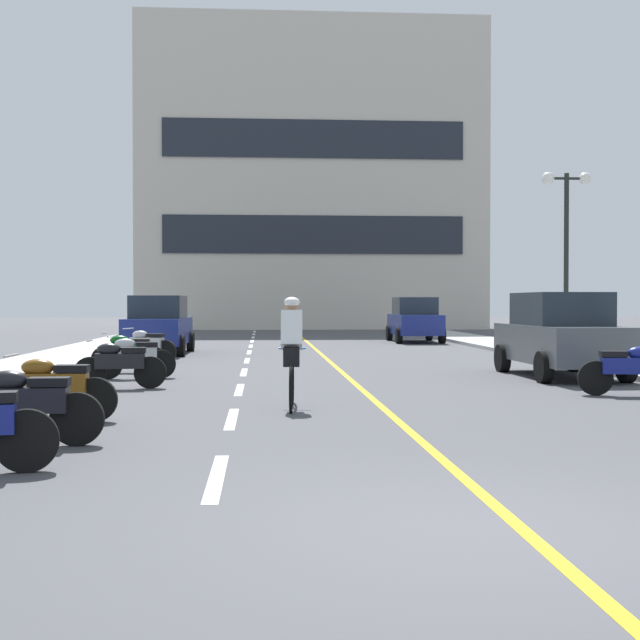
# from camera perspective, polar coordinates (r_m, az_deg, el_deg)

# --- Properties ---
(ground_plane) EXTENTS (140.00, 140.00, 0.00)m
(ground_plane) POSITION_cam_1_polar(r_m,az_deg,el_deg) (27.06, -0.47, -2.25)
(ground_plane) COLOR #47474C
(curb_left) EXTENTS (2.40, 72.00, 0.12)m
(curb_left) POSITION_cam_1_polar(r_m,az_deg,el_deg) (30.53, -14.43, -1.78)
(curb_left) COLOR #A8A8A3
(curb_left) RESTS_ON ground
(curb_right) EXTENTS (2.40, 72.00, 0.12)m
(curb_right) POSITION_cam_1_polar(r_m,az_deg,el_deg) (31.27, 12.50, -1.71)
(curb_right) COLOR #A8A8A3
(curb_right) RESTS_ON ground
(lane_dash_0) EXTENTS (0.14, 2.20, 0.01)m
(lane_dash_0) POSITION_cam_1_polar(r_m,az_deg,el_deg) (8.14, -6.81, -10.19)
(lane_dash_0) COLOR silver
(lane_dash_0) RESTS_ON ground
(lane_dash_1) EXTENTS (0.14, 2.20, 0.01)m
(lane_dash_1) POSITION_cam_1_polar(r_m,az_deg,el_deg) (12.08, -5.81, -6.46)
(lane_dash_1) COLOR silver
(lane_dash_1) RESTS_ON ground
(lane_dash_2) EXTENTS (0.14, 2.20, 0.01)m
(lane_dash_2) POSITION_cam_1_polar(r_m,az_deg,el_deg) (16.06, -5.32, -4.57)
(lane_dash_2) COLOR silver
(lane_dash_2) RESTS_ON ground
(lane_dash_3) EXTENTS (0.14, 2.20, 0.01)m
(lane_dash_3) POSITION_cam_1_polar(r_m,az_deg,el_deg) (20.04, -5.02, -3.43)
(lane_dash_3) COLOR silver
(lane_dash_3) RESTS_ON ground
(lane_dash_4) EXTENTS (0.14, 2.20, 0.01)m
(lane_dash_4) POSITION_cam_1_polar(r_m,az_deg,el_deg) (24.03, -4.82, -2.67)
(lane_dash_4) COLOR silver
(lane_dash_4) RESTS_ON ground
(lane_dash_5) EXTENTS (0.14, 2.20, 0.01)m
(lane_dash_5) POSITION_cam_1_polar(r_m,az_deg,el_deg) (28.02, -4.68, -2.13)
(lane_dash_5) COLOR silver
(lane_dash_5) RESTS_ON ground
(lane_dash_6) EXTENTS (0.14, 2.20, 0.01)m
(lane_dash_6) POSITION_cam_1_polar(r_m,az_deg,el_deg) (32.01, -4.57, -1.72)
(lane_dash_6) COLOR silver
(lane_dash_6) RESTS_ON ground
(lane_dash_7) EXTENTS (0.14, 2.20, 0.01)m
(lane_dash_7) POSITION_cam_1_polar(r_m,az_deg,el_deg) (36.01, -4.49, -1.40)
(lane_dash_7) COLOR silver
(lane_dash_7) RESTS_ON ground
(lane_dash_8) EXTENTS (0.14, 2.20, 0.01)m
(lane_dash_8) POSITION_cam_1_polar(r_m,az_deg,el_deg) (40.00, -4.42, -1.15)
(lane_dash_8) COLOR silver
(lane_dash_8) RESTS_ON ground
(lane_dash_9) EXTENTS (0.14, 2.20, 0.01)m
(lane_dash_9) POSITION_cam_1_polar(r_m,az_deg,el_deg) (44.00, -4.37, -0.94)
(lane_dash_9) COLOR silver
(lane_dash_9) RESTS_ON ground
(lane_dash_10) EXTENTS (0.14, 2.20, 0.01)m
(lane_dash_10) POSITION_cam_1_polar(r_m,az_deg,el_deg) (48.00, -4.32, -0.77)
(lane_dash_10) COLOR silver
(lane_dash_10) RESTS_ON ground
(lane_dash_11) EXTENTS (0.14, 2.20, 0.01)m
(lane_dash_11) POSITION_cam_1_polar(r_m,az_deg,el_deg) (52.00, -4.28, -0.62)
(lane_dash_11) COLOR silver
(lane_dash_11) RESTS_ON ground
(centre_line_yellow) EXTENTS (0.12, 66.00, 0.01)m
(centre_line_yellow) POSITION_cam_1_polar(r_m,az_deg,el_deg) (30.07, -0.33, -1.90)
(centre_line_yellow) COLOR gold
(centre_line_yellow) RESTS_ON ground
(office_building) EXTENTS (21.06, 8.00, 18.69)m
(office_building) POSITION_cam_1_polar(r_m,az_deg,el_deg) (55.54, -0.64, 9.16)
(office_building) COLOR beige
(office_building) RESTS_ON ground
(street_lamp_mid) EXTENTS (1.46, 0.36, 5.27)m
(street_lamp_mid) POSITION_cam_1_polar(r_m,az_deg,el_deg) (26.32, 15.89, 6.24)
(street_lamp_mid) COLOR black
(street_lamp_mid) RESTS_ON curb_right
(parked_car_near) EXTENTS (1.98, 4.23, 1.82)m
(parked_car_near) POSITION_cam_1_polar(r_m,az_deg,el_deg) (19.38, 15.51, -0.92)
(parked_car_near) COLOR black
(parked_car_near) RESTS_ON ground
(parked_car_mid) EXTENTS (1.99, 4.23, 1.82)m
(parked_car_mid) POSITION_cam_1_polar(r_m,az_deg,el_deg) (27.54, -10.56, -0.30)
(parked_car_mid) COLOR black
(parked_car_mid) RESTS_ON ground
(parked_car_far) EXTENTS (1.96, 4.22, 1.82)m
(parked_car_far) POSITION_cam_1_polar(r_m,az_deg,el_deg) (35.48, 6.24, 0.03)
(parked_car_far) COLOR black
(parked_car_far) RESTS_ON ground
(motorcycle_1) EXTENTS (1.70, 0.60, 0.92)m
(motorcycle_1) POSITION_cam_1_polar(r_m,az_deg,el_deg) (10.21, -18.80, -5.27)
(motorcycle_1) COLOR black
(motorcycle_1) RESTS_ON ground
(motorcycle_2) EXTENTS (1.70, 0.60, 0.92)m
(motorcycle_2) POSITION_cam_1_polar(r_m,az_deg,el_deg) (12.16, -17.18, -4.24)
(motorcycle_2) COLOR black
(motorcycle_2) RESTS_ON ground
(motorcycle_3) EXTENTS (1.69, 0.60, 0.92)m
(motorcycle_3) POSITION_cam_1_polar(r_m,az_deg,el_deg) (15.82, 19.63, -3.01)
(motorcycle_3) COLOR black
(motorcycle_3) RESTS_ON ground
(motorcycle_4) EXTENTS (1.70, 0.60, 0.92)m
(motorcycle_4) POSITION_cam_1_polar(r_m,az_deg,el_deg) (16.53, -13.04, -2.80)
(motorcycle_4) COLOR black
(motorcycle_4) RESTS_ON ground
(motorcycle_5) EXTENTS (1.70, 0.60, 0.92)m
(motorcycle_5) POSITION_cam_1_polar(r_m,az_deg,el_deg) (18.66, -12.10, -2.35)
(motorcycle_5) COLOR black
(motorcycle_5) RESTS_ON ground
(motorcycle_6) EXTENTS (1.70, 0.60, 0.92)m
(motorcycle_6) POSITION_cam_1_polar(r_m,az_deg,el_deg) (20.39, -12.50, -2.06)
(motorcycle_6) COLOR black
(motorcycle_6) RESTS_ON ground
(motorcycle_7) EXTENTS (1.64, 0.78, 0.92)m
(motorcycle_7) POSITION_cam_1_polar(r_m,az_deg,el_deg) (23.87, -11.34, -1.59)
(motorcycle_7) COLOR black
(motorcycle_7) RESTS_ON ground
(cyclist_rider) EXTENTS (0.42, 1.77, 1.71)m
(cyclist_rider) POSITION_cam_1_polar(r_m,az_deg,el_deg) (13.12, -1.87, -1.98)
(cyclist_rider) COLOR black
(cyclist_rider) RESTS_ON ground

